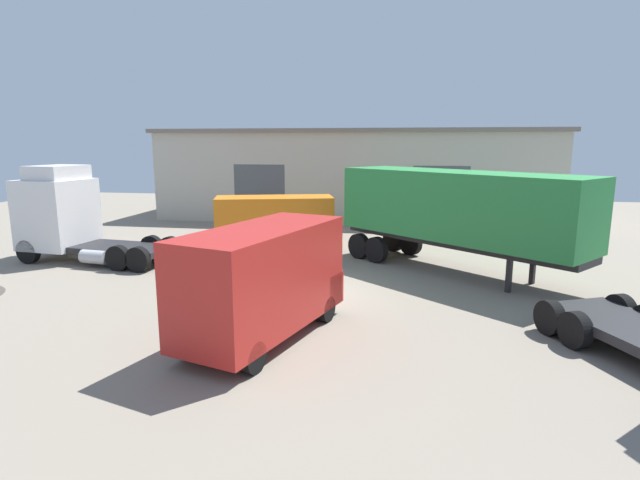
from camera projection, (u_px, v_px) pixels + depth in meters
The scene contains 8 objects.
ground_plane at pixel (296, 293), 16.49m from camera, with size 60.00×60.00×0.00m, color gray.
warehouse_building at pixel (356, 173), 34.24m from camera, with size 25.12×10.37×5.74m.
tractor_unit_white at pixel (67, 216), 20.98m from camera, with size 6.58×3.16×3.97m.
container_trailer_green at pixel (456, 208), 18.71m from camera, with size 9.08×8.17×3.86m.
delivery_van_red at pixel (266, 278), 12.56m from camera, with size 3.45×5.62×2.86m.
delivery_van_orange at pixel (278, 219), 23.75m from camera, with size 5.93×3.47×2.39m.
oil_drum at pixel (211, 267), 18.19m from camera, with size 0.58×0.58×0.88m.
traffic_cone at pixel (211, 266), 19.07m from camera, with size 0.40×0.40×0.55m.
Camera 1 is at (3.49, -15.48, 4.89)m, focal length 28.00 mm.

